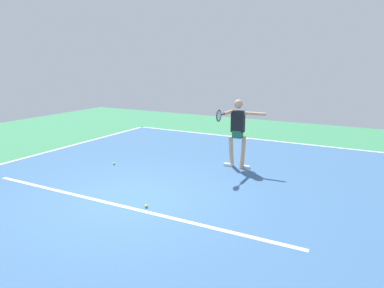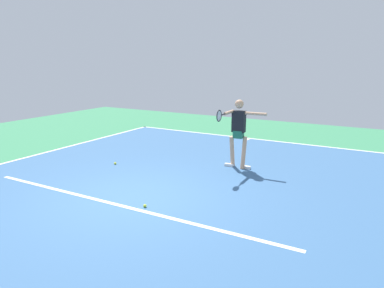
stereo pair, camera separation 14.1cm
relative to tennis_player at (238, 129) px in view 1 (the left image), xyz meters
The scene contains 8 objects.
ground_plane 3.44m from the tennis_player, 71.36° to the left, with size 22.29×22.29×0.00m, color #388456.
court_surface 3.44m from the tennis_player, 71.36° to the left, with size 9.69×13.66×0.00m, color #38608E.
court_line_baseline_near 3.97m from the tennis_player, 74.17° to the right, with size 9.69×0.10×0.01m, color white.
court_line_service 3.86m from the tennis_player, 73.64° to the left, with size 7.27×0.10×0.01m, color white.
court_line_centre_mark 3.79m from the tennis_player, 73.31° to the right, with size 0.10×0.30×0.01m, color white.
tennis_player is the anchor object (origin of this frame).
tennis_ball_centre_court 3.58m from the tennis_player, 81.11° to the left, with size 0.07×0.07×0.07m, color #C6E53D.
tennis_ball_far_corner 3.50m from the tennis_player, 24.48° to the left, with size 0.07×0.07×0.07m, color yellow.
Camera 1 is at (-4.45, 5.64, 2.81)m, focal length 33.76 mm.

